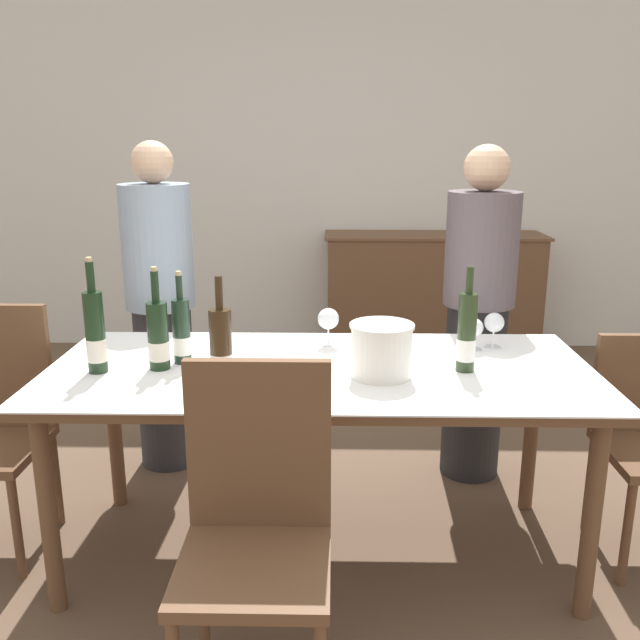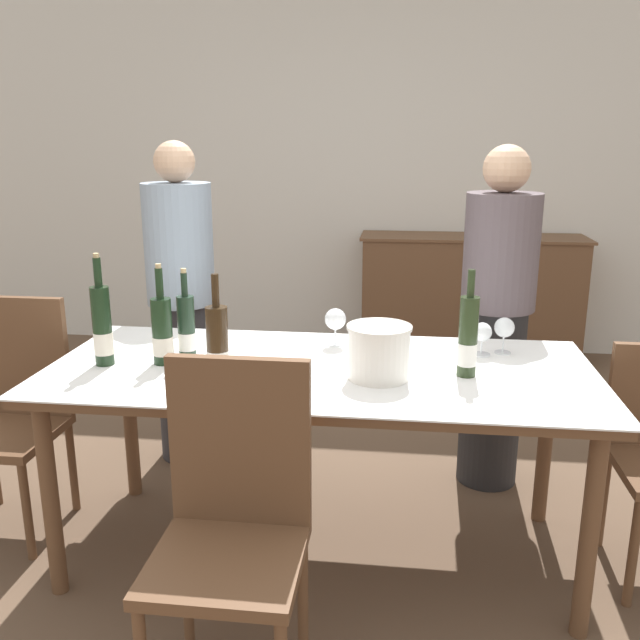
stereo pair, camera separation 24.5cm
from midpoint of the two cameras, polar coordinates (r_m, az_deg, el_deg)
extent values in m
plane|color=brown|center=(2.86, 2.60, -18.94)|extent=(12.00, 12.00, 0.00)
cube|color=silver|center=(5.25, 5.35, 12.81)|extent=(8.00, 0.10, 2.80)
cube|color=brown|center=(5.12, 13.84, 1.64)|extent=(1.56, 0.44, 0.90)
cube|color=brown|center=(5.04, 14.16, 6.75)|extent=(1.61, 0.46, 0.02)
cylinder|color=brown|center=(2.59, -19.21, -14.18)|extent=(0.06, 0.06, 0.74)
cylinder|color=brown|center=(2.47, 24.54, -16.30)|extent=(0.06, 0.06, 0.74)
cylinder|color=brown|center=(3.17, -13.59, -8.17)|extent=(0.06, 0.06, 0.74)
cylinder|color=brown|center=(3.08, 20.68, -9.53)|extent=(0.06, 0.06, 0.74)
cube|color=brown|center=(2.52, 2.80, -4.53)|extent=(1.98, 0.87, 0.04)
cube|color=white|center=(2.51, 2.81, -4.08)|extent=(2.01, 0.90, 0.01)
cylinder|color=white|center=(2.38, 7.93, -2.73)|extent=(0.22, 0.22, 0.19)
cylinder|color=white|center=(2.36, 8.01, -0.66)|extent=(0.23, 0.23, 0.01)
cylinder|color=#1E3323|center=(2.60, -8.56, -0.67)|extent=(0.07, 0.07, 0.24)
cylinder|color=white|center=(2.61, -8.51, -1.80)|extent=(0.07, 0.07, 0.07)
cylinder|color=#1E3323|center=(2.56, -8.70, 2.94)|extent=(0.02, 0.02, 0.09)
cylinder|color=tan|center=(2.55, -8.75, 4.11)|extent=(0.02, 0.02, 0.02)
cylinder|color=#28381E|center=(2.46, 15.18, -1.42)|extent=(0.07, 0.07, 0.29)
cylinder|color=white|center=(2.48, 15.08, -2.82)|extent=(0.07, 0.07, 0.08)
cylinder|color=#28381E|center=(2.41, 15.49, 2.96)|extent=(0.03, 0.03, 0.10)
cylinder|color=black|center=(2.55, -10.49, -0.98)|extent=(0.08, 0.08, 0.25)
cylinder|color=silver|center=(2.57, -10.44, -2.16)|extent=(0.08, 0.08, 0.07)
cylinder|color=black|center=(2.51, -10.69, 3.01)|extent=(0.03, 0.03, 0.11)
cylinder|color=tan|center=(2.50, -10.76, 4.47)|extent=(0.02, 0.02, 0.02)
cylinder|color=#332314|center=(2.33, -5.67, -2.11)|extent=(0.08, 0.08, 0.27)
cylinder|color=white|center=(2.35, -5.64, -3.47)|extent=(0.08, 0.08, 0.07)
cylinder|color=#332314|center=(2.28, -5.80, 2.45)|extent=(0.03, 0.03, 0.11)
cylinder|color=black|center=(2.58, -15.32, -0.54)|extent=(0.07, 0.07, 0.30)
cylinder|color=silver|center=(2.60, -15.23, -1.93)|extent=(0.07, 0.07, 0.08)
cylinder|color=black|center=(2.54, -15.64, 3.86)|extent=(0.03, 0.03, 0.11)
cylinder|color=tan|center=(2.53, -15.73, 5.23)|extent=(0.02, 0.02, 0.02)
cylinder|color=white|center=(2.79, 17.58, -2.66)|extent=(0.06, 0.06, 0.00)
cylinder|color=white|center=(2.78, 17.65, -1.90)|extent=(0.01, 0.01, 0.07)
sphere|color=white|center=(2.77, 17.75, -0.63)|extent=(0.08, 0.08, 0.08)
cylinder|color=white|center=(2.77, 3.83, -2.11)|extent=(0.06, 0.06, 0.00)
cylinder|color=white|center=(2.76, 3.85, -1.32)|extent=(0.01, 0.01, 0.08)
sphere|color=white|center=(2.74, 3.87, 0.05)|extent=(0.09, 0.09, 0.09)
cylinder|color=white|center=(2.74, 15.92, -2.84)|extent=(0.07, 0.07, 0.00)
cylinder|color=white|center=(2.74, 15.97, -2.17)|extent=(0.01, 0.01, 0.06)
sphere|color=white|center=(2.72, 16.05, -1.01)|extent=(0.07, 0.07, 0.07)
cylinder|color=brown|center=(2.31, -7.96, -21.62)|extent=(0.03, 0.03, 0.44)
cylinder|color=brown|center=(2.26, 1.92, -22.50)|extent=(0.03, 0.03, 0.44)
cube|color=brown|center=(1.99, -4.19, -19.78)|extent=(0.42, 0.42, 0.04)
cube|color=brown|center=(2.01, -3.27, -10.22)|extent=(0.42, 0.04, 0.52)
cylinder|color=brown|center=(2.89, -21.18, -14.86)|extent=(0.03, 0.03, 0.41)
cylinder|color=brown|center=(3.18, -18.04, -11.73)|extent=(0.03, 0.03, 0.41)
cube|color=brown|center=(3.02, -23.08, -8.97)|extent=(0.42, 0.42, 0.04)
cube|color=brown|center=(3.08, -21.86, -2.88)|extent=(0.42, 0.04, 0.52)
cylinder|color=brown|center=(2.75, 27.35, -17.10)|extent=(0.03, 0.03, 0.42)
cylinder|color=brown|center=(3.05, 24.98, -13.52)|extent=(0.03, 0.03, 0.42)
cylinder|color=#2D2D33|center=(3.49, -9.25, -5.09)|extent=(0.28, 0.28, 0.81)
cylinder|color=#8C9EB2|center=(3.32, -9.75, 6.29)|extent=(0.33, 0.33, 0.58)
sphere|color=#DBAD89|center=(3.29, -10.05, 13.00)|extent=(0.19, 0.19, 0.19)
cylinder|color=#262628|center=(3.33, 16.28, -6.21)|extent=(0.28, 0.28, 0.85)
cylinder|color=#594C51|center=(3.15, 17.19, 5.49)|extent=(0.33, 0.33, 0.52)
sphere|color=#DBAD89|center=(3.12, 17.71, 12.05)|extent=(0.21, 0.21, 0.21)
camera|label=1|loc=(0.12, -87.14, 0.77)|focal=38.00mm
camera|label=2|loc=(0.12, 92.86, -0.77)|focal=38.00mm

